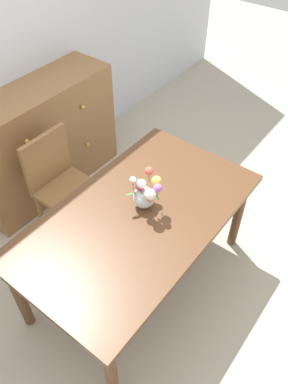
{
  "coord_description": "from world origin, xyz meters",
  "views": [
    {
      "loc": [
        -1.26,
        -1.02,
        2.54
      ],
      "look_at": [
        0.09,
        0.02,
        0.85
      ],
      "focal_mm": 35.86,
      "sensor_mm": 36.0,
      "label": 1
    }
  ],
  "objects_px": {
    "flower_vase": "(145,194)",
    "dining_table": "(138,223)",
    "chair_far": "(60,181)",
    "dresser": "(43,140)"
  },
  "relations": [
    {
      "from": "flower_vase",
      "to": "dining_table",
      "type": "bearing_deg",
      "value": -177.1
    },
    {
      "from": "dining_table",
      "to": "chair_far",
      "type": "bearing_deg",
      "value": 86.32
    },
    {
      "from": "dresser",
      "to": "flower_vase",
      "type": "relative_size",
      "value": 5.51
    },
    {
      "from": "chair_far",
      "to": "dining_table",
      "type": "bearing_deg",
      "value": 86.32
    },
    {
      "from": "dining_table",
      "to": "dresser",
      "type": "xyz_separation_m",
      "value": [
        0.33,
        1.33,
        -0.15
      ]
    },
    {
      "from": "flower_vase",
      "to": "dresser",
      "type": "bearing_deg",
      "value": 79.25
    },
    {
      "from": "chair_far",
      "to": "flower_vase",
      "type": "distance_m",
      "value": 0.87
    },
    {
      "from": "chair_far",
      "to": "dresser",
      "type": "distance_m",
      "value": 0.59
    },
    {
      "from": "dining_table",
      "to": "dresser",
      "type": "distance_m",
      "value": 1.38
    },
    {
      "from": "dresser",
      "to": "flower_vase",
      "type": "xyz_separation_m",
      "value": [
        -0.25,
        -1.33,
        0.35
      ]
    }
  ]
}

